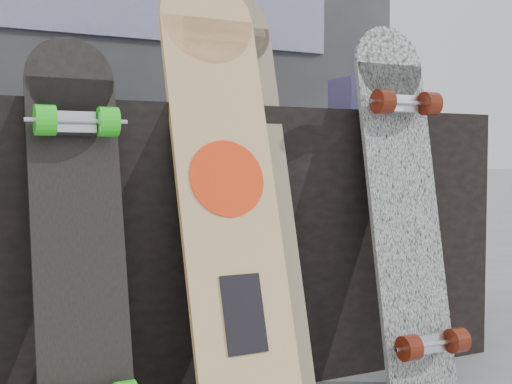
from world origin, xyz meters
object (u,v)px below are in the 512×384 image
vendor_table (232,238)px  skateboard_dark (79,231)px  longboard_cascadia (405,197)px  longboard_celtic (245,175)px  longboard_geisha (225,173)px

vendor_table → skateboard_dark: (-0.55, -0.39, 0.09)m
vendor_table → longboard_cascadia: bearing=-46.7°
longboard_celtic → longboard_cascadia: longboard_celtic is taller
longboard_celtic → skateboard_dark: bearing=-172.8°
longboard_geisha → longboard_celtic: 0.07m
vendor_table → longboard_geisha: 0.45m
longboard_cascadia → skateboard_dark: longboard_cascadia is taller
longboard_celtic → longboard_cascadia: size_ratio=1.09×
longboard_cascadia → longboard_geisha: bearing=174.8°
vendor_table → longboard_geisha: bearing=-116.1°
longboard_cascadia → skateboard_dark: 0.93m
vendor_table → longboard_celtic: bearing=-107.8°
vendor_table → longboard_celtic: size_ratio=1.39×
vendor_table → skateboard_dark: 0.68m
longboard_geisha → skateboard_dark: 0.40m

